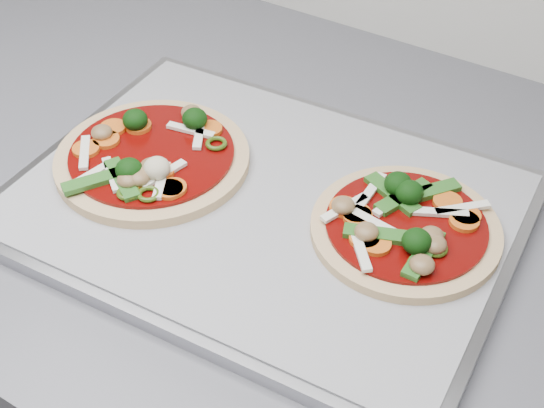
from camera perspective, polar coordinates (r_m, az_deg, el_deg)
The scene contains 4 objects.
baking_tray at distance 0.67m, azimuth -0.67°, elevation -0.22°, with size 0.43×0.32×0.01m, color #98989D.
parchment at distance 0.66m, azimuth -0.68°, elevation 0.30°, with size 0.41×0.30×0.00m, color gray.
pizza_left at distance 0.70m, azimuth -9.13°, elevation 3.55°, with size 0.24×0.24×0.03m.
pizza_right at distance 0.63m, azimuth 9.97°, elevation -1.60°, with size 0.20×0.20×0.03m.
Camera 1 is at (-0.04, 0.84, 1.35)m, focal length 50.00 mm.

